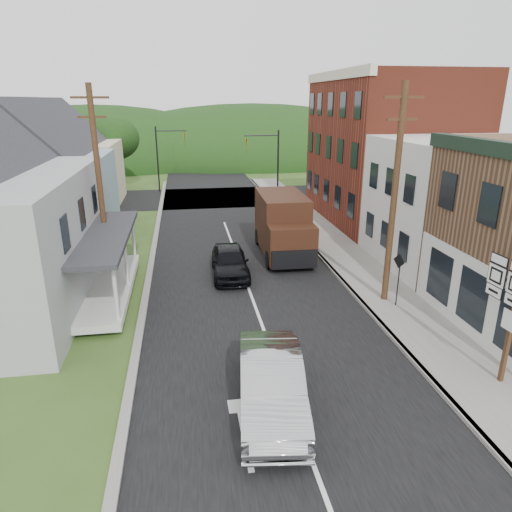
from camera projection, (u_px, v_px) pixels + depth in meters
name	position (u px, v px, depth m)	size (l,w,h in m)	color
ground	(273.00, 355.00, 15.69)	(120.00, 120.00, 0.00)	#2D4719
road	(238.00, 259.00, 25.02)	(9.00, 90.00, 0.02)	black
cross_road	(215.00, 197.00, 40.90)	(60.00, 9.00, 0.02)	black
sidewalk_right	(353.00, 265.00, 24.01)	(2.80, 55.00, 0.15)	slate
curb_right	(329.00, 266.00, 23.81)	(0.20, 55.00, 0.15)	slate
curb_left	(149.00, 276.00, 22.44)	(0.30, 55.00, 0.12)	slate
storefront_white	(462.00, 204.00, 23.32)	(8.00, 7.00, 6.50)	silver
storefront_red	(386.00, 150.00, 31.62)	(8.00, 12.00, 10.00)	maroon
house_blue	(50.00, 177.00, 28.72)	(7.14, 8.16, 7.28)	#829FB2
house_cream	(73.00, 160.00, 37.05)	(7.14, 8.16, 7.28)	beige
utility_pole_right	(394.00, 196.00, 18.28)	(1.60, 0.26, 9.00)	#472D19
utility_pole_left	(100.00, 185.00, 20.67)	(1.60, 0.26, 9.00)	#472D19
traffic_signal_right	(270.00, 159.00, 37.05)	(2.87, 0.20, 6.00)	black
traffic_signal_left	(165.00, 151.00, 42.30)	(2.87, 0.20, 6.00)	black
tree_left_d	(113.00, 138.00, 42.63)	(4.80, 4.80, 6.94)	#382616
forested_ridge	(201.00, 159.00, 67.04)	(90.00, 30.00, 16.00)	black
silver_sedan	(272.00, 384.00, 12.68)	(1.73, 4.96, 1.63)	#AEAEB3
dark_sedan	(230.00, 262.00, 22.48)	(1.75, 4.34, 1.48)	black
delivery_van	(283.00, 226.00, 25.21)	(2.63, 6.08, 3.36)	black
warning_sign	(399.00, 273.00, 18.65)	(0.22, 0.60, 2.28)	black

